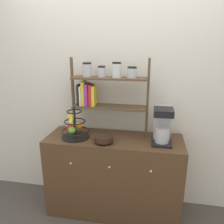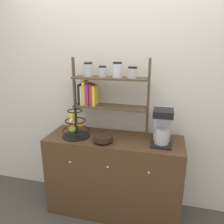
# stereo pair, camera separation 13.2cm
# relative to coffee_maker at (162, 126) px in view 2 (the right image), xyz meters

# --- Properties ---
(wall_back) EXTENTS (7.00, 0.05, 2.60)m
(wall_back) POSITION_rel_coffee_maker_xyz_m (-0.47, 0.28, 0.26)
(wall_back) COLOR silver
(wall_back) RESTS_ON ground_plane
(sideboard) EXTENTS (1.39, 0.49, 0.87)m
(sideboard) POSITION_rel_coffee_maker_xyz_m (-0.47, -0.01, -0.61)
(sideboard) COLOR #4C331E
(sideboard) RESTS_ON ground_plane
(coffee_maker) EXTENTS (0.19, 0.25, 0.35)m
(coffee_maker) POSITION_rel_coffee_maker_xyz_m (0.00, 0.00, 0.00)
(coffee_maker) COLOR black
(coffee_maker) RESTS_ON sideboard
(fruit_stand) EXTENTS (0.28, 0.28, 0.34)m
(fruit_stand) POSITION_rel_coffee_maker_xyz_m (-0.87, -0.06, -0.06)
(fruit_stand) COLOR black
(fruit_stand) RESTS_ON sideboard
(wooden_bowl) EXTENTS (0.19, 0.19, 0.07)m
(wooden_bowl) POSITION_rel_coffee_maker_xyz_m (-0.55, -0.13, -0.13)
(wooden_bowl) COLOR black
(wooden_bowl) RESTS_ON sideboard
(shelf_hutch) EXTENTS (0.79, 0.20, 0.79)m
(shelf_hutch) POSITION_rel_coffee_maker_xyz_m (-0.61, 0.09, 0.33)
(shelf_hutch) COLOR brown
(shelf_hutch) RESTS_ON sideboard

